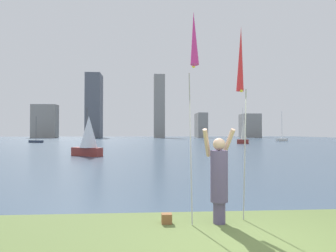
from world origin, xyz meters
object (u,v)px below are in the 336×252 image
sailboat_3 (36,141)px  person (219,176)px  bag (167,219)px  sailboat_1 (243,133)px  kite_flag_right (241,63)px  sailboat_5 (282,139)px  kite_flag_left (194,45)px  sailboat_2 (88,136)px

sailboat_3 → person: bearing=-67.3°
bag → sailboat_1: (14.60, 40.96, 1.53)m
person → kite_flag_right: bearing=14.4°
person → bag: (-1.05, 0.06, -0.84)m
sailboat_5 → kite_flag_left: bearing=-115.6°
kite_flag_right → sailboat_2: bearing=110.2°
kite_flag_left → bag: bearing=140.1°
bag → sailboat_1: 43.52m
sailboat_1 → kite_flag_right: bearing=-107.7°
bag → person: bearing=-3.2°
kite_flag_left → kite_flag_right: kite_flag_left is taller
kite_flag_left → sailboat_1: 43.75m
person → sailboat_2: 18.64m
bag → sailboat_1: size_ratio=0.04×
person → sailboat_5: (25.13, 53.15, -0.55)m
bag → sailboat_3: size_ratio=0.05×
kite_flag_right → sailboat_3: size_ratio=0.92×
kite_flag_right → bag: kite_flag_right is taller
sailboat_1 → sailboat_2: size_ratio=1.50×
person → sailboat_3: (-20.01, 47.78, -0.64)m
sailboat_2 → sailboat_3: bearing=115.3°
kite_flag_right → sailboat_5: bearing=65.0°
person → sailboat_1: (13.55, 41.02, 0.69)m
kite_flag_right → bag: size_ratio=19.71×
sailboat_2 → sailboat_1: bearing=50.3°
person → sailboat_1: bearing=54.7°
bag → sailboat_3: bearing=111.7°
sailboat_1 → sailboat_2: (-19.37, -23.33, -0.10)m
kite_flag_right → bag: 3.60m
sailboat_3 → sailboat_5: bearing=6.8°
sailboat_2 → sailboat_3: sailboat_3 is taller
bag → sailboat_2: sailboat_2 is taller
sailboat_5 → bag: bearing=-116.2°
kite_flag_left → bag: kite_flag_left is taller
sailboat_2 → sailboat_3: size_ratio=0.83×
kite_flag_left → sailboat_5: 59.43m
person → sailboat_1: 43.21m
person → sailboat_5: bearing=47.6°
sailboat_2 → person: bearing=-71.8°
bag → sailboat_3: sailboat_3 is taller
bag → sailboat_3: (-18.96, 47.72, 0.19)m
kite_flag_left → sailboat_2: bearing=106.2°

